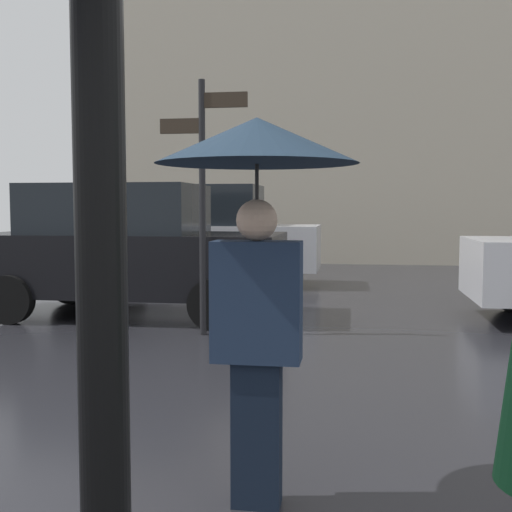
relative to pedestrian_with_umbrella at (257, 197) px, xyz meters
name	(u,v)px	position (x,y,z in m)	size (l,w,h in m)	color
pedestrian_with_umbrella	(257,197)	(0.00, 0.00, 0.00)	(1.04, 1.04, 2.03)	black
parked_car_left	(128,249)	(-2.75, 5.65, -0.66)	(4.33, 2.05, 1.90)	black
parked_car_right	(208,235)	(-2.47, 9.54, -0.61)	(4.41, 1.85, 2.02)	silver
street_signpost	(203,182)	(-1.33, 4.39, 0.25)	(1.08, 0.08, 3.11)	black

